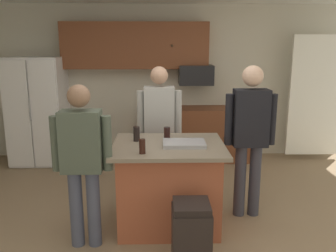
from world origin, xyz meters
The scene contains 16 objects.
floor centered at (0.00, 0.00, 0.00)m, with size 7.04×7.04×0.00m, color #937A5B.
back_wall centered at (0.00, 2.80, 1.30)m, with size 6.40×0.10×2.60m, color beige.
french_door_window_panel centered at (2.60, 2.40, 1.10)m, with size 0.90×0.06×2.00m, color white.
cabinet_run_upper centered at (-0.40, 2.60, 1.93)m, with size 2.40×0.38×0.75m.
cabinet_run_lower centered at (0.60, 2.48, 0.45)m, with size 1.80×0.63×0.90m.
refrigerator centered at (-2.00, 2.38, 0.88)m, with size 0.86×0.76×1.75m.
microwave_over_range centered at (0.60, 2.50, 1.45)m, with size 0.56×0.40×0.32m, color black.
kitchen_island centered at (0.09, 0.20, 0.47)m, with size 1.18×0.97×0.92m.
person_guest_right centered at (-0.01, 1.03, 0.97)m, with size 0.57×0.22×1.69m.
person_host_foreground centered at (-0.73, -0.20, 0.92)m, with size 0.57×0.22×1.60m.
person_elder_center centered at (1.00, 0.40, 1.01)m, with size 0.57×0.23×1.73m.
tumbler_amber centered at (0.08, 0.47, 0.98)m, with size 0.07×0.07×0.12m.
glass_stout_tall centered at (-0.17, -0.12, 0.99)m, with size 0.06×0.06×0.14m.
glass_dark_ale centered at (-0.25, 0.34, 1.00)m, with size 0.07×0.07×0.16m.
serving_tray centered at (0.25, 0.15, 0.94)m, with size 0.44×0.30×0.04m.
trash_bin centered at (0.28, -0.57, 0.30)m, with size 0.34×0.34×0.61m.
Camera 1 is at (0.01, -3.42, 1.96)m, focal length 38.05 mm.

